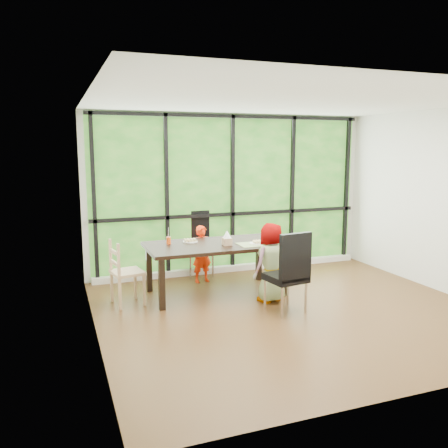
{
  "coord_description": "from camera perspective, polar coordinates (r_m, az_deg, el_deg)",
  "views": [
    {
      "loc": [
        -2.87,
        -5.19,
        2.13
      ],
      "look_at": [
        -0.61,
        0.96,
        1.05
      ],
      "focal_mm": 37.2,
      "sensor_mm": 36.0,
      "label": 1
    }
  ],
  "objects": [
    {
      "name": "plate_far",
      "position": [
        6.89,
        -4.16,
        -2.17
      ],
      "size": [
        0.22,
        0.22,
        0.01
      ],
      "primitive_type": "cylinder",
      "color": "white",
      "rests_on": "dining_table"
    },
    {
      "name": "foliage_backdrop",
      "position": [
        8.0,
        0.96,
        3.76
      ],
      "size": [
        4.8,
        0.02,
        2.65
      ],
      "primitive_type": "cube",
      "color": "#1A4C15",
      "rests_on": "back_wall"
    },
    {
      "name": "chair_end_beech",
      "position": [
        6.5,
        -11.79,
        -5.83
      ],
      "size": [
        0.47,
        0.48,
        0.9
      ],
      "primitive_type": "cube",
      "rotation": [
        0.0,
        0.0,
        1.75
      ],
      "color": "#A27F5E",
      "rests_on": "ground"
    },
    {
      "name": "white_mug",
      "position": [
        7.12,
        5.7,
        -1.54
      ],
      "size": [
        0.08,
        0.08,
        0.08
      ],
      "primitive_type": "cylinder",
      "color": "white",
      "rests_on": "dining_table"
    },
    {
      "name": "crepe_rolls_far",
      "position": [
        6.88,
        -4.17,
        -1.97
      ],
      "size": [
        0.2,
        0.12,
        0.04
      ],
      "primitive_type": null,
      "color": "tan",
      "rests_on": "plate_far"
    },
    {
      "name": "child_older",
      "position": [
        6.49,
        5.6,
        -4.74
      ],
      "size": [
        0.63,
        0.51,
        1.11
      ],
      "primitive_type": "imported",
      "rotation": [
        0.0,
        0.0,
        3.48
      ],
      "color": "gray",
      "rests_on": "ground"
    },
    {
      "name": "back_wall",
      "position": [
        8.02,
        0.91,
        3.77
      ],
      "size": [
        5.0,
        0.0,
        5.0
      ],
      "primitive_type": "plane",
      "rotation": [
        1.57,
        0.0,
        0.0
      ],
      "color": "silver",
      "rests_on": "ground"
    },
    {
      "name": "chair_interior_leather",
      "position": [
        6.11,
        7.59,
        -5.82
      ],
      "size": [
        0.53,
        0.53,
        1.08
      ],
      "primitive_type": "cube",
      "rotation": [
        0.0,
        0.0,
        3.3
      ],
      "color": "black",
      "rests_on": "ground"
    },
    {
      "name": "straw_white",
      "position": [
        6.76,
        -6.85,
        -1.25
      ],
      "size": [
        0.01,
        0.04,
        0.2
      ],
      "primitive_type": "cylinder",
      "rotation": [
        0.14,
        0.0,
        0.0
      ],
      "color": "white",
      "rests_on": "orange_cup"
    },
    {
      "name": "orange_cup",
      "position": [
        6.78,
        -6.83,
        -2.01
      ],
      "size": [
        0.07,
        0.07,
        0.1
      ],
      "primitive_type": "cylinder",
      "color": "#FC5012",
      "rests_on": "dining_table"
    },
    {
      "name": "tissue_box",
      "position": [
        6.65,
        0.37,
        -2.16
      ],
      "size": [
        0.12,
        0.12,
        0.1
      ],
      "primitive_type": "cube",
      "color": "tan",
      "rests_on": "dining_table"
    },
    {
      "name": "placemat",
      "position": [
        6.72,
        3.86,
        -2.49
      ],
      "size": [
        0.49,
        0.36,
        0.01
      ],
      "primitive_type": "cube",
      "color": "tan",
      "rests_on": "dining_table"
    },
    {
      "name": "window_sill",
      "position": [
        8.16,
        1.14,
        -5.42
      ],
      "size": [
        4.8,
        0.12,
        0.1
      ],
      "primitive_type": "cube",
      "color": "silver",
      "rests_on": "ground"
    },
    {
      "name": "ground",
      "position": [
        6.31,
        8.37,
        -10.49
      ],
      "size": [
        5.0,
        5.0,
        0.0
      ],
      "primitive_type": "plane",
      "color": "black",
      "rests_on": "ground"
    },
    {
      "name": "straw_pink",
      "position": [
        6.76,
        6.68,
        -1.0
      ],
      "size": [
        0.01,
        0.04,
        0.2
      ],
      "primitive_type": "cylinder",
      "rotation": [
        0.14,
        0.0,
        0.0
      ],
      "color": "pink",
      "rests_on": "green_cup"
    },
    {
      "name": "chair_window_leather",
      "position": [
        7.76,
        -3.13,
        -2.49
      ],
      "size": [
        0.49,
        0.49,
        1.08
      ],
      "primitive_type": "cube",
      "rotation": [
        0.0,
        0.0,
        -0.06
      ],
      "color": "black",
      "rests_on": "ground"
    },
    {
      "name": "tissue",
      "position": [
        6.63,
        0.37,
        -1.25
      ],
      "size": [
        0.12,
        0.12,
        0.11
      ],
      "primitive_type": "cone",
      "color": "white",
      "rests_on": "tissue_box"
    },
    {
      "name": "dining_table",
      "position": [
        6.85,
        -1.08,
        -5.5
      ],
      "size": [
        2.08,
        1.24,
        0.75
      ],
      "primitive_type": "cube",
      "rotation": [
        0.0,
        0.0,
        -0.09
      ],
      "color": "black",
      "rests_on": "ground"
    },
    {
      "name": "child_toddler",
      "position": [
        7.42,
        -2.7,
        -3.69
      ],
      "size": [
        0.37,
        0.27,
        0.92
      ],
      "primitive_type": "imported",
      "rotation": [
        0.0,
        0.0,
        0.17
      ],
      "color": "#F83109",
      "rests_on": "ground"
    },
    {
      "name": "window_mullions",
      "position": [
        7.96,
        1.06,
        3.73
      ],
      "size": [
        4.8,
        0.06,
        2.65
      ],
      "primitive_type": null,
      "color": "black",
      "rests_on": "back_wall"
    },
    {
      "name": "plate_near",
      "position": [
        6.76,
        4.19,
        -2.38
      ],
      "size": [
        0.24,
        0.24,
        0.02
      ],
      "primitive_type": "cylinder",
      "color": "white",
      "rests_on": "dining_table"
    },
    {
      "name": "crepe_rolls_near",
      "position": [
        6.76,
        4.19,
        -2.17
      ],
      "size": [
        0.15,
        0.12,
        0.04
      ],
      "primitive_type": null,
      "color": "tan",
      "rests_on": "plate_near"
    },
    {
      "name": "green_cup",
      "position": [
        6.78,
        6.66,
        -1.88
      ],
      "size": [
        0.08,
        0.08,
        0.13
      ],
      "primitive_type": "cylinder",
      "color": "#4BD428",
      "rests_on": "dining_table"
    }
  ]
}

